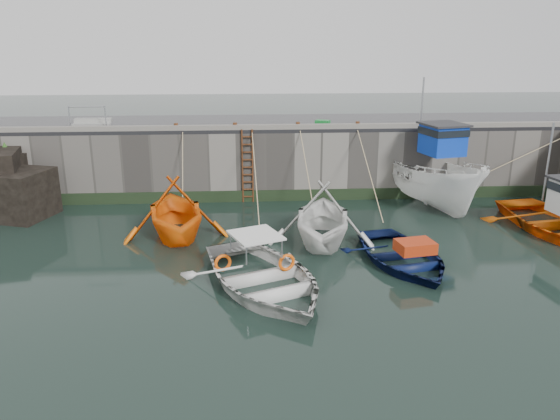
{
  "coord_description": "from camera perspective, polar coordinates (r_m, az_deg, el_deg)",
  "views": [
    {
      "loc": [
        -2.11,
        -13.15,
        6.83
      ],
      "look_at": [
        -0.93,
        4.8,
        1.2
      ],
      "focal_mm": 35.0,
      "sensor_mm": 36.0,
      "label": 1
    }
  ],
  "objects": [
    {
      "name": "ground",
      "position": [
        14.97,
        4.83,
        -9.84
      ],
      "size": [
        120.0,
        120.0,
        0.0
      ],
      "primitive_type": "plane",
      "color": "black",
      "rests_on": "ground"
    },
    {
      "name": "quay_back",
      "position": [
        26.28,
        0.93,
        5.68
      ],
      "size": [
        30.0,
        5.0,
        3.0
      ],
      "primitive_type": "cube",
      "color": "slate",
      "rests_on": "ground"
    },
    {
      "name": "road_back",
      "position": [
        26.01,
        0.95,
        9.09
      ],
      "size": [
        30.0,
        5.0,
        0.16
      ],
      "primitive_type": "cube",
      "color": "black",
      "rests_on": "quay_back"
    },
    {
      "name": "kerb_back",
      "position": [
        23.66,
        1.41,
        8.7
      ],
      "size": [
        30.0,
        0.3,
        0.2
      ],
      "primitive_type": "cube",
      "color": "slate",
      "rests_on": "road_back"
    },
    {
      "name": "algae_back",
      "position": [
        24.12,
        1.4,
        1.55
      ],
      "size": [
        30.0,
        0.08,
        0.5
      ],
      "primitive_type": "cube",
      "color": "black",
      "rests_on": "ground"
    },
    {
      "name": "ladder",
      "position": [
        23.65,
        -3.41,
        4.56
      ],
      "size": [
        0.51,
        0.08,
        3.2
      ],
      "color": "#3F1E0F",
      "rests_on": "ground"
    },
    {
      "name": "boat_near_white",
      "position": [
        20.31,
        -10.8,
        -2.59
      ],
      "size": [
        4.91,
        5.41,
        2.47
      ],
      "primitive_type": "imported",
      "rotation": [
        0.0,
        0.0,
        0.2
      ],
      "color": "orange",
      "rests_on": "ground"
    },
    {
      "name": "boat_near_white_rope",
      "position": [
        23.46,
        -9.86,
        0.2
      ],
      "size": [
        0.04,
        3.11,
        3.1
      ],
      "primitive_type": null,
      "color": "tan",
      "rests_on": "ground"
    },
    {
      "name": "boat_near_blue",
      "position": [
        15.88,
        -1.75,
        -8.11
      ],
      "size": [
        5.86,
        6.73,
        1.16
      ],
      "primitive_type": "imported",
      "rotation": [
        0.0,
        0.0,
        0.39
      ],
      "color": "silver",
      "rests_on": "ground"
    },
    {
      "name": "boat_near_blue_rope",
      "position": [
        21.13,
        -2.31,
        -1.49
      ],
      "size": [
        0.04,
        6.84,
        3.1
      ],
      "primitive_type": null,
      "color": "tan",
      "rests_on": "ground"
    },
    {
      "name": "boat_near_blacktrim",
      "position": [
        19.38,
        4.38,
        -3.31
      ],
      "size": [
        4.68,
        5.21,
        2.45
      ],
      "primitive_type": "imported",
      "rotation": [
        0.0,
        0.0,
        -0.15
      ],
      "color": "white",
      "rests_on": "ground"
    },
    {
      "name": "boat_near_blacktrim_rope",
      "position": [
        22.99,
        3.06,
        0.08
      ],
      "size": [
        0.04,
        3.75,
        3.1
      ],
      "primitive_type": null,
      "color": "tan",
      "rests_on": "ground"
    },
    {
      "name": "boat_near_navy",
      "position": [
        18.01,
        12.58,
        -5.35
      ],
      "size": [
        4.11,
        5.19,
        0.97
      ],
      "primitive_type": "imported",
      "rotation": [
        0.0,
        0.0,
        0.18
      ],
      "color": "#0A153F",
      "rests_on": "ground"
    },
    {
      "name": "boat_near_navy_rope",
      "position": [
        22.43,
        9.2,
        -0.58
      ],
      "size": [
        0.04,
        5.41,
        3.1
      ],
      "primitive_type": null,
      "color": "tan",
      "rests_on": "ground"
    },
    {
      "name": "boat_far_white",
      "position": [
        24.33,
        15.56,
        3.15
      ],
      "size": [
        4.03,
        7.26,
        5.65
      ],
      "rotation": [
        0.0,
        0.0,
        0.22
      ],
      "color": "white",
      "rests_on": "ground"
    },
    {
      "name": "fish_crate",
      "position": [
        24.51,
        4.48,
        9.04
      ],
      "size": [
        0.73,
        0.61,
        0.26
      ],
      "primitive_type": "cube",
      "rotation": [
        0.0,
        0.0,
        -0.42
      ],
      "color": "#16792C",
      "rests_on": "road_back"
    },
    {
      "name": "railing",
      "position": [
        25.52,
        -19.03,
        8.64
      ],
      "size": [
        1.6,
        1.05,
        1.0
      ],
      "color": "#A5A8AD",
      "rests_on": "road_back"
    },
    {
      "name": "bollard_a",
      "position": [
        23.84,
        -10.8,
        8.57
      ],
      "size": [
        0.18,
        0.18,
        0.28
      ],
      "primitive_type": "cylinder",
      "color": "#3F1E0F",
      "rests_on": "road_back"
    },
    {
      "name": "bollard_b",
      "position": [
        23.67,
        -4.72,
        8.75
      ],
      "size": [
        0.18,
        0.18,
        0.28
      ],
      "primitive_type": "cylinder",
      "color": "#3F1E0F",
      "rests_on": "road_back"
    },
    {
      "name": "bollard_c",
      "position": [
        23.77,
        1.88,
        8.84
      ],
      "size": [
        0.18,
        0.18,
        0.28
      ],
      "primitive_type": "cylinder",
      "color": "#3F1E0F",
      "rests_on": "road_back"
    },
    {
      "name": "bollard_d",
      "position": [
        24.17,
        8.1,
        8.81
      ],
      "size": [
        0.18,
        0.18,
        0.28
      ],
      "primitive_type": "cylinder",
      "color": "#3F1E0F",
      "rests_on": "road_back"
    },
    {
      "name": "bollard_e",
      "position": [
        25.01,
        15.38,
        8.66
      ],
      "size": [
        0.18,
        0.18,
        0.28
      ],
      "primitive_type": "cylinder",
      "color": "#3F1E0F",
      "rests_on": "road_back"
    }
  ]
}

